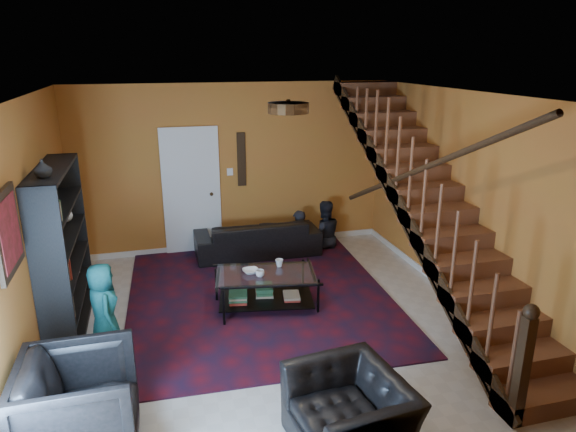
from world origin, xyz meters
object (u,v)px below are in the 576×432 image
at_px(sofa, 257,238).
at_px(coffee_table, 266,288).
at_px(armchair_left, 80,404).
at_px(bookshelf, 64,253).
at_px(armchair_right, 350,414).

distance_m(sofa, coffee_table, 1.91).
distance_m(sofa, armchair_left, 4.61).
bearing_deg(bookshelf, armchair_left, -81.08).
bearing_deg(armchair_left, armchair_right, -105.21).
bearing_deg(coffee_table, armchair_left, -135.00).
distance_m(bookshelf, coffee_table, 2.53).
height_order(sofa, coffee_table, sofa).
xyz_separation_m(bookshelf, armchair_left, (0.35, -2.26, -0.53)).
relative_size(armchair_left, armchair_right, 0.94).
bearing_deg(sofa, bookshelf, 32.41).
xyz_separation_m(armchair_left, armchair_right, (2.19, -0.59, -0.10)).
distance_m(armchair_right, coffee_table, 2.67).
bearing_deg(sofa, armchair_right, 88.28).
distance_m(bookshelf, armchair_left, 2.35).
distance_m(armchair_left, armchair_right, 2.27).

